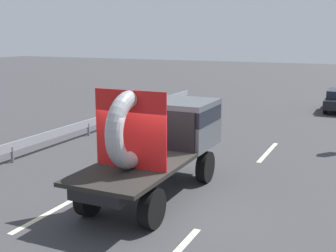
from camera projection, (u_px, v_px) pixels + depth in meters
name	position (u px, v px, depth m)	size (l,w,h in m)	color
ground_plane	(152.00, 207.00, 11.08)	(120.00, 120.00, 0.00)	#38383A
flatbed_truck	(165.00, 135.00, 12.18)	(2.02, 5.52, 3.02)	black
guardrail	(116.00, 115.00, 20.80)	(0.10, 17.85, 0.71)	gray
lane_dash_left_near	(52.00, 211.00, 10.81)	(2.79, 0.16, 0.01)	beige
lane_dash_left_far	(179.00, 142.00, 17.87)	(2.67, 0.16, 0.01)	beige
lane_dash_right_near	(180.00, 249.00, 8.92)	(2.01, 0.16, 0.01)	beige
lane_dash_right_far	(268.00, 152.00, 16.26)	(2.96, 0.16, 0.01)	beige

